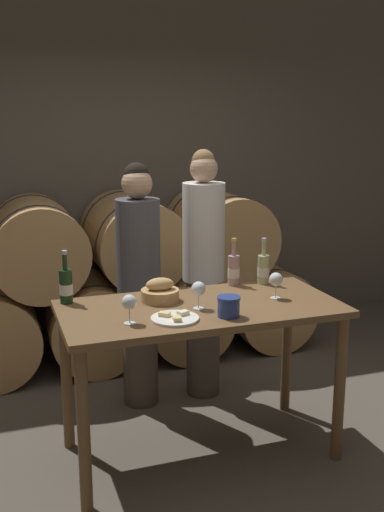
% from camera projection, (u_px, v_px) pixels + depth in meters
% --- Properties ---
extents(ground_plane, '(10.00, 10.00, 0.00)m').
position_uv_depth(ground_plane, '(200.00, 452.00, 3.54)').
color(ground_plane, '#564F44').
extents(stone_wall_back, '(10.00, 0.12, 3.20)m').
position_uv_depth(stone_wall_back, '(115.00, 156.00, 5.23)').
color(stone_wall_back, '#60594F').
rests_on(stone_wall_back, ground_plane).
extents(barrel_stack, '(2.96, 0.96, 1.33)m').
position_uv_depth(barrel_stack, '(133.00, 282.00, 4.90)').
color(barrel_stack, tan).
rests_on(barrel_stack, ground_plane).
extents(tasting_table, '(1.56, 0.75, 0.91)m').
position_uv_depth(tasting_table, '(201.00, 327.00, 3.36)').
color(tasting_table, brown).
rests_on(tasting_table, ground_plane).
extents(person_left, '(0.29, 0.29, 1.65)m').
position_uv_depth(person_left, '(139.00, 282.00, 3.97)').
color(person_left, '#4C4238').
rests_on(person_left, ground_plane).
extents(person_right, '(0.29, 0.29, 1.73)m').
position_uv_depth(person_right, '(203.00, 271.00, 4.11)').
color(person_right, '#4C4238').
rests_on(person_right, ground_plane).
extents(wine_bottle_red, '(0.07, 0.07, 0.30)m').
position_uv_depth(wine_bottle_red, '(66.00, 286.00, 3.35)').
color(wine_bottle_red, '#193819').
rests_on(wine_bottle_red, tasting_table).
extents(wine_bottle_white, '(0.07, 0.07, 0.29)m').
position_uv_depth(wine_bottle_white, '(263.00, 269.00, 3.75)').
color(wine_bottle_white, '#ADBC7F').
rests_on(wine_bottle_white, tasting_table).
extents(wine_bottle_rose, '(0.07, 0.07, 0.30)m').
position_uv_depth(wine_bottle_rose, '(234.00, 270.00, 3.72)').
color(wine_bottle_rose, '#BC8E93').
rests_on(wine_bottle_rose, tasting_table).
extents(blue_crock, '(0.12, 0.12, 0.11)m').
position_uv_depth(blue_crock, '(229.00, 306.00, 3.13)').
color(blue_crock, navy).
rests_on(blue_crock, tasting_table).
extents(bread_basket, '(0.22, 0.22, 0.14)m').
position_uv_depth(bread_basket, '(160.00, 292.00, 3.40)').
color(bread_basket, tan).
rests_on(bread_basket, tasting_table).
extents(cheese_plate, '(0.25, 0.25, 0.04)m').
position_uv_depth(cheese_plate, '(175.00, 318.00, 3.09)').
color(cheese_plate, white).
rests_on(cheese_plate, tasting_table).
extents(wine_glass_far_left, '(0.08, 0.08, 0.15)m').
position_uv_depth(wine_glass_far_left, '(129.00, 303.00, 3.01)').
color(wine_glass_far_left, white).
rests_on(wine_glass_far_left, tasting_table).
extents(wine_glass_left, '(0.08, 0.08, 0.15)m').
position_uv_depth(wine_glass_left, '(199.00, 289.00, 3.25)').
color(wine_glass_left, white).
rests_on(wine_glass_left, tasting_table).
extents(wine_glass_center, '(0.08, 0.08, 0.15)m').
position_uv_depth(wine_glass_center, '(276.00, 280.00, 3.44)').
color(wine_glass_center, white).
rests_on(wine_glass_center, tasting_table).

